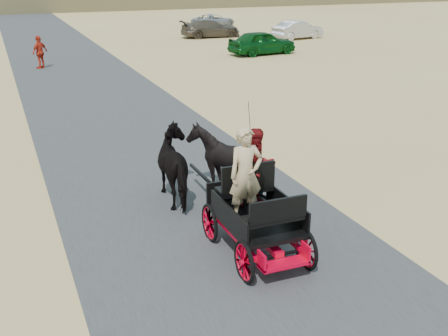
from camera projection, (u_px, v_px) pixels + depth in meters
name	position (u px, v px, depth m)	size (l,w,h in m)	color
ground	(219.00, 237.00, 11.47)	(140.00, 140.00, 0.00)	tan
road	(219.00, 237.00, 11.47)	(6.00, 140.00, 0.01)	#38383A
ridge_far	(21.00, 1.00, 65.00)	(140.00, 6.00, 2.40)	brown
carriage	(256.00, 236.00, 10.75)	(1.30, 2.40, 0.72)	black
horse_left	(179.00, 166.00, 12.99)	(0.91, 2.01, 1.70)	black
horse_right	(223.00, 160.00, 13.38)	(1.37, 1.54, 1.70)	black
driver_man	(246.00, 175.00, 10.29)	(0.66, 0.43, 1.80)	tan
passenger_woman	(257.00, 167.00, 10.98)	(0.77, 0.60, 1.58)	#660C0F
pedestrian	(40.00, 52.00, 29.75)	(1.01, 0.42, 1.73)	#B32514
car_a	(262.00, 43.00, 34.46)	(1.71, 4.26, 1.45)	#0C4C19
car_b	(298.00, 30.00, 41.59)	(1.41, 4.03, 1.33)	#B2B2B7
car_c	(211.00, 29.00, 42.59)	(1.84, 4.52, 1.31)	brown
car_d	(214.00, 21.00, 49.49)	(1.87, 4.06, 1.13)	#B2B2B7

